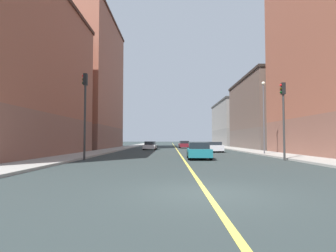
{
  "coord_description": "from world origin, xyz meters",
  "views": [
    {
      "loc": [
        -1.09,
        -8.28,
        1.59
      ],
      "look_at": [
        -1.32,
        25.99,
        3.25
      ],
      "focal_mm": 29.71,
      "sensor_mm": 36.0,
      "label": 1
    }
  ],
  "objects_px": {
    "building_right_corner": "(4,71)",
    "building_right_midblock": "(85,83)",
    "street_lamp_left_near": "(264,110)",
    "car_white": "(150,146)",
    "car_teal": "(199,151)",
    "building_left_far": "(238,124)",
    "car_maroon": "(184,145)",
    "building_left_mid": "(272,114)",
    "traffic_light_left_near": "(283,110)",
    "traffic_light_right_near": "(85,105)",
    "car_silver": "(214,147)"
  },
  "relations": [
    {
      "from": "street_lamp_left_near",
      "to": "building_left_mid",
      "type": "bearing_deg",
      "value": 67.7
    },
    {
      "from": "building_right_corner",
      "to": "car_maroon",
      "type": "xyz_separation_m",
      "value": [
        17.86,
        26.32,
        -7.22
      ]
    },
    {
      "from": "building_left_far",
      "to": "building_right_midblock",
      "type": "bearing_deg",
      "value": -146.88
    },
    {
      "from": "car_teal",
      "to": "car_white",
      "type": "bearing_deg",
      "value": 104.69
    },
    {
      "from": "building_left_far",
      "to": "building_right_corner",
      "type": "height_order",
      "value": "building_right_corner"
    },
    {
      "from": "building_left_mid",
      "to": "traffic_light_left_near",
      "type": "bearing_deg",
      "value": -108.42
    },
    {
      "from": "building_right_midblock",
      "to": "car_teal",
      "type": "distance_m",
      "value": 33.65
    },
    {
      "from": "car_white",
      "to": "car_maroon",
      "type": "height_order",
      "value": "car_maroon"
    },
    {
      "from": "building_left_mid",
      "to": "car_teal",
      "type": "bearing_deg",
      "value": -121.32
    },
    {
      "from": "car_silver",
      "to": "traffic_light_left_near",
      "type": "bearing_deg",
      "value": -77.54
    },
    {
      "from": "street_lamp_left_near",
      "to": "car_white",
      "type": "bearing_deg",
      "value": 131.2
    },
    {
      "from": "street_lamp_left_near",
      "to": "car_white",
      "type": "height_order",
      "value": "street_lamp_left_near"
    },
    {
      "from": "building_left_far",
      "to": "traffic_light_left_near",
      "type": "relative_size",
      "value": 3.59
    },
    {
      "from": "building_right_midblock",
      "to": "car_teal",
      "type": "xyz_separation_m",
      "value": [
        17.58,
        -26.52,
        -10.97
      ]
    },
    {
      "from": "traffic_light_right_near",
      "to": "car_maroon",
      "type": "distance_m",
      "value": 31.72
    },
    {
      "from": "street_lamp_left_near",
      "to": "car_maroon",
      "type": "relative_size",
      "value": 1.6
    },
    {
      "from": "traffic_light_right_near",
      "to": "car_silver",
      "type": "relative_size",
      "value": 1.56
    },
    {
      "from": "building_left_far",
      "to": "car_white",
      "type": "relative_size",
      "value": 4.98
    },
    {
      "from": "building_right_corner",
      "to": "building_right_midblock",
      "type": "bearing_deg",
      "value": 90.0
    },
    {
      "from": "building_right_corner",
      "to": "building_left_mid",
      "type": "bearing_deg",
      "value": 34.41
    },
    {
      "from": "car_maroon",
      "to": "traffic_light_right_near",
      "type": "bearing_deg",
      "value": -106.92
    },
    {
      "from": "street_lamp_left_near",
      "to": "car_silver",
      "type": "distance_m",
      "value": 8.62
    },
    {
      "from": "building_left_mid",
      "to": "building_right_corner",
      "type": "xyz_separation_m",
      "value": [
        -32.63,
        -22.36,
        1.89
      ]
    },
    {
      "from": "building_right_midblock",
      "to": "traffic_light_right_near",
      "type": "relative_size",
      "value": 3.48
    },
    {
      "from": "building_right_corner",
      "to": "car_white",
      "type": "height_order",
      "value": "building_right_corner"
    },
    {
      "from": "street_lamp_left_near",
      "to": "building_left_far",
      "type": "bearing_deg",
      "value": 79.57
    },
    {
      "from": "street_lamp_left_near",
      "to": "car_maroon",
      "type": "height_order",
      "value": "street_lamp_left_near"
    },
    {
      "from": "car_maroon",
      "to": "street_lamp_left_near",
      "type": "bearing_deg",
      "value": -72.73
    },
    {
      "from": "traffic_light_right_near",
      "to": "building_right_corner",
      "type": "bearing_deg",
      "value": 156.25
    },
    {
      "from": "building_right_midblock",
      "to": "street_lamp_left_near",
      "type": "distance_m",
      "value": 33.05
    },
    {
      "from": "building_right_corner",
      "to": "car_white",
      "type": "bearing_deg",
      "value": 56.04
    },
    {
      "from": "building_left_far",
      "to": "car_teal",
      "type": "relative_size",
      "value": 5.08
    },
    {
      "from": "traffic_light_right_near",
      "to": "car_teal",
      "type": "height_order",
      "value": "traffic_light_right_near"
    },
    {
      "from": "building_left_far",
      "to": "car_maroon",
      "type": "height_order",
      "value": "building_left_far"
    },
    {
      "from": "street_lamp_left_near",
      "to": "car_maroon",
      "type": "xyz_separation_m",
      "value": [
        -7.07,
        22.75,
        -3.97
      ]
    },
    {
      "from": "building_left_far",
      "to": "street_lamp_left_near",
      "type": "distance_m",
      "value": 42.54
    },
    {
      "from": "building_right_midblock",
      "to": "building_right_corner",
      "type": "bearing_deg",
      "value": -90.0
    },
    {
      "from": "building_right_corner",
      "to": "street_lamp_left_near",
      "type": "xyz_separation_m",
      "value": [
        24.93,
        3.58,
        -3.25
      ]
    },
    {
      "from": "building_right_midblock",
      "to": "car_maroon",
      "type": "height_order",
      "value": "building_right_midblock"
    },
    {
      "from": "building_left_far",
      "to": "building_right_corner",
      "type": "relative_size",
      "value": 0.97
    },
    {
      "from": "traffic_light_right_near",
      "to": "building_right_midblock",
      "type": "bearing_deg",
      "value": 107.27
    },
    {
      "from": "building_right_midblock",
      "to": "traffic_light_right_near",
      "type": "distance_m",
      "value": 30.17
    },
    {
      "from": "building_right_corner",
      "to": "car_teal",
      "type": "bearing_deg",
      "value": -7.75
    },
    {
      "from": "street_lamp_left_near",
      "to": "traffic_light_right_near",
      "type": "bearing_deg",
      "value": -155.51
    },
    {
      "from": "building_right_corner",
      "to": "traffic_light_left_near",
      "type": "relative_size",
      "value": 3.72
    },
    {
      "from": "traffic_light_right_near",
      "to": "car_silver",
      "type": "bearing_deg",
      "value": 48.73
    },
    {
      "from": "building_left_far",
      "to": "traffic_light_right_near",
      "type": "height_order",
      "value": "building_left_far"
    },
    {
      "from": "building_left_far",
      "to": "traffic_light_right_near",
      "type": "relative_size",
      "value": 3.2
    },
    {
      "from": "building_left_far",
      "to": "car_silver",
      "type": "distance_m",
      "value": 37.6
    },
    {
      "from": "building_right_corner",
      "to": "car_silver",
      "type": "height_order",
      "value": "building_right_corner"
    }
  ]
}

